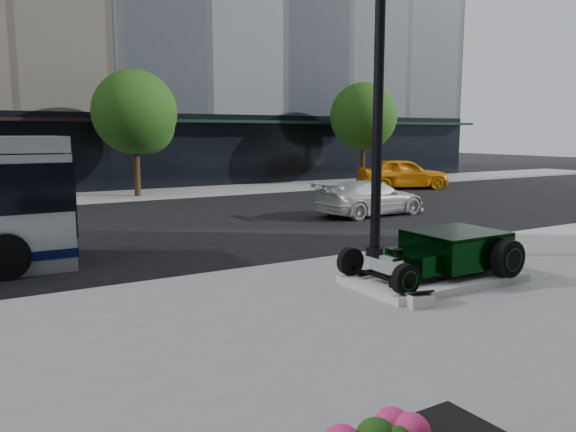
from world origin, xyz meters
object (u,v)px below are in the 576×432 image
white_sedan (371,198)px  lamppost (378,100)px  hot_rod (447,251)px  yellow_taxi (403,173)px

white_sedan → lamppost: bearing=138.7°
hot_rod → yellow_taxi: (12.47, 15.17, 0.13)m
lamppost → yellow_taxi: size_ratio=1.62×
lamppost → white_sedan: bearing=52.0°
lamppost → yellow_taxi: 17.91m
hot_rod → white_sedan: (4.80, 8.35, -0.06)m
lamppost → white_sedan: (4.60, 5.89, -3.10)m
lamppost → white_sedan: lamppost is taller
lamppost → yellow_taxi: lamppost is taller
lamppost → white_sedan: size_ratio=1.78×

